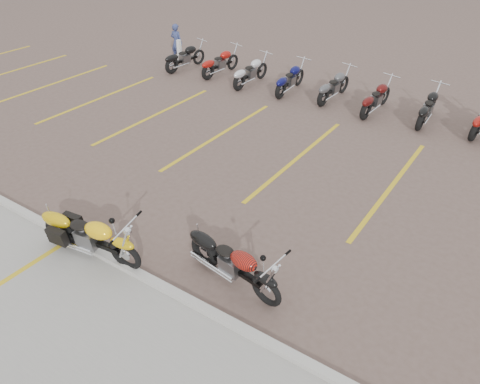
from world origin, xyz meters
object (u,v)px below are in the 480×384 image
object	(u,v)px
flame_cruiser	(233,263)
person_a	(177,42)
bollard	(179,52)
yellow_cruiser	(90,236)

from	to	relation	value
flame_cruiser	person_a	xyz separation A→B (m)	(-10.07, 10.13, 0.33)
flame_cruiser	person_a	bearing A→B (deg)	143.65
person_a	bollard	xyz separation A→B (m)	(0.34, -0.24, -0.29)
flame_cruiser	bollard	distance (m)	13.88
yellow_cruiser	person_a	world-z (taller)	person_a
bollard	flame_cruiser	bearing A→B (deg)	-45.46
yellow_cruiser	person_a	xyz separation A→B (m)	(-7.25, 11.11, 0.30)
flame_cruiser	person_a	distance (m)	14.29
yellow_cruiser	person_a	size ratio (longest dim) A/B	1.53
flame_cruiser	person_a	world-z (taller)	person_a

